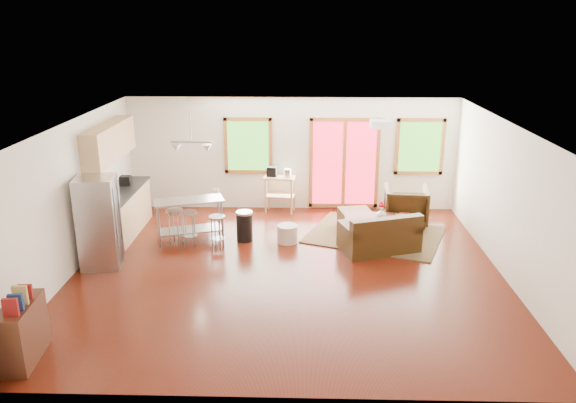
{
  "coord_description": "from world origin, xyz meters",
  "views": [
    {
      "loc": [
        0.27,
        -9.07,
        4.26
      ],
      "look_at": [
        0.0,
        0.3,
        1.2
      ],
      "focal_mm": 35.0,
      "sensor_mm": 36.0,
      "label": 1
    }
  ],
  "objects_px": {
    "loveseat": "(380,236)",
    "island": "(189,212)",
    "kitchen_cart": "(279,181)",
    "rug": "(375,235)",
    "armchair": "(406,204)",
    "coffee_table": "(371,219)",
    "ottoman": "(355,220)",
    "refrigerator": "(99,222)"
  },
  "relations": [
    {
      "from": "rug",
      "to": "refrigerator",
      "type": "bearing_deg",
      "value": -162.29
    },
    {
      "from": "island",
      "to": "ottoman",
      "type": "bearing_deg",
      "value": 11.55
    },
    {
      "from": "island",
      "to": "kitchen_cart",
      "type": "bearing_deg",
      "value": 46.81
    },
    {
      "from": "loveseat",
      "to": "island",
      "type": "bearing_deg",
      "value": 154.91
    },
    {
      "from": "armchair",
      "to": "ottoman",
      "type": "distance_m",
      "value": 1.2
    },
    {
      "from": "rug",
      "to": "refrigerator",
      "type": "height_order",
      "value": "refrigerator"
    },
    {
      "from": "ottoman",
      "to": "kitchen_cart",
      "type": "xyz_separation_m",
      "value": [
        -1.67,
        1.13,
        0.52
      ]
    },
    {
      "from": "coffee_table",
      "to": "refrigerator",
      "type": "xyz_separation_m",
      "value": [
        -5.0,
        -1.57,
        0.46
      ]
    },
    {
      "from": "loveseat",
      "to": "refrigerator",
      "type": "bearing_deg",
      "value": 170.78
    },
    {
      "from": "loveseat",
      "to": "rug",
      "type": "bearing_deg",
      "value": 70.45
    },
    {
      "from": "armchair",
      "to": "ottoman",
      "type": "bearing_deg",
      "value": 24.41
    },
    {
      "from": "rug",
      "to": "loveseat",
      "type": "relative_size",
      "value": 1.61
    },
    {
      "from": "coffee_table",
      "to": "armchair",
      "type": "height_order",
      "value": "armchair"
    },
    {
      "from": "rug",
      "to": "ottoman",
      "type": "distance_m",
      "value": 0.54
    },
    {
      "from": "loveseat",
      "to": "armchair",
      "type": "relative_size",
      "value": 1.75
    },
    {
      "from": "ottoman",
      "to": "refrigerator",
      "type": "bearing_deg",
      "value": -157.58
    },
    {
      "from": "refrigerator",
      "to": "loveseat",
      "type": "bearing_deg",
      "value": 1.57
    },
    {
      "from": "refrigerator",
      "to": "kitchen_cart",
      "type": "bearing_deg",
      "value": 37.69
    },
    {
      "from": "rug",
      "to": "refrigerator",
      "type": "distance_m",
      "value": 5.41
    },
    {
      "from": "ottoman",
      "to": "refrigerator",
      "type": "xyz_separation_m",
      "value": [
        -4.72,
        -1.95,
        0.62
      ]
    },
    {
      "from": "ottoman",
      "to": "refrigerator",
      "type": "distance_m",
      "value": 5.14
    },
    {
      "from": "ottoman",
      "to": "coffee_table",
      "type": "bearing_deg",
      "value": -52.99
    },
    {
      "from": "rug",
      "to": "armchair",
      "type": "bearing_deg",
      "value": 43.66
    },
    {
      "from": "refrigerator",
      "to": "armchair",
      "type": "bearing_deg",
      "value": 14.2
    },
    {
      "from": "coffee_table",
      "to": "armchair",
      "type": "xyz_separation_m",
      "value": [
        0.83,
        0.75,
        0.09
      ]
    },
    {
      "from": "rug",
      "to": "ottoman",
      "type": "bearing_deg",
      "value": 140.28
    },
    {
      "from": "coffee_table",
      "to": "armchair",
      "type": "relative_size",
      "value": 1.22
    },
    {
      "from": "kitchen_cart",
      "to": "armchair",
      "type": "bearing_deg",
      "value": -15.16
    },
    {
      "from": "ottoman",
      "to": "kitchen_cart",
      "type": "relative_size",
      "value": 0.6
    },
    {
      "from": "ottoman",
      "to": "loveseat",
      "type": "bearing_deg",
      "value": -72.13
    },
    {
      "from": "kitchen_cart",
      "to": "coffee_table",
      "type": "bearing_deg",
      "value": -37.64
    },
    {
      "from": "island",
      "to": "kitchen_cart",
      "type": "height_order",
      "value": "kitchen_cart"
    },
    {
      "from": "rug",
      "to": "kitchen_cart",
      "type": "distance_m",
      "value": 2.61
    },
    {
      "from": "armchair",
      "to": "island",
      "type": "bearing_deg",
      "value": 19.08
    },
    {
      "from": "coffee_table",
      "to": "kitchen_cart",
      "type": "relative_size",
      "value": 1.06
    },
    {
      "from": "loveseat",
      "to": "island",
      "type": "xyz_separation_m",
      "value": [
        -3.74,
        0.44,
        0.29
      ]
    },
    {
      "from": "rug",
      "to": "ottoman",
      "type": "height_order",
      "value": "ottoman"
    },
    {
      "from": "ottoman",
      "to": "kitchen_cart",
      "type": "bearing_deg",
      "value": 145.93
    },
    {
      "from": "refrigerator",
      "to": "island",
      "type": "bearing_deg",
      "value": 35.53
    },
    {
      "from": "rug",
      "to": "island",
      "type": "bearing_deg",
      "value": -174.36
    },
    {
      "from": "rug",
      "to": "kitchen_cart",
      "type": "xyz_separation_m",
      "value": [
        -2.05,
        1.45,
        0.72
      ]
    },
    {
      "from": "refrigerator",
      "to": "island",
      "type": "xyz_separation_m",
      "value": [
        1.35,
        1.26,
        -0.24
      ]
    }
  ]
}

